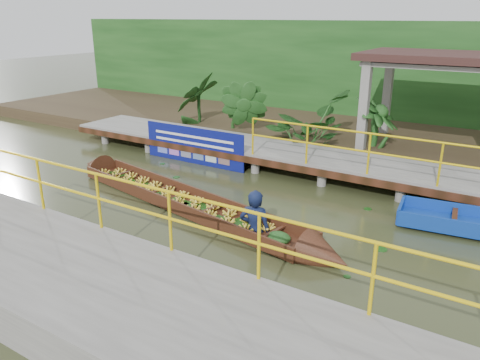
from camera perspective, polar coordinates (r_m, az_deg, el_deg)
The scene contains 9 objects.
ground at distance 10.54m, azimuth -0.85°, elevation -3.97°, with size 80.00×80.00×0.00m, color #30361B.
land_strip at distance 16.95m, azimuth 13.09°, elevation 5.43°, with size 30.00×8.00×0.45m, color #332619.
far_dock at distance 13.21m, azimuth 7.31°, elevation 2.98°, with size 16.00×2.06×1.66m.
near_dock at distance 6.98m, azimuth -13.15°, elevation -15.04°, with size 18.00×2.40×1.73m.
pavilion at distance 14.66m, azimuth 23.60°, elevation 12.52°, with size 4.40×3.00×3.00m.
foliage_backdrop at distance 18.99m, azimuth 16.09°, elevation 12.11°, with size 30.00×0.80×4.00m, color #163E14.
vendor_boat at distance 10.53m, azimuth -5.34°, elevation -2.44°, with size 8.61×2.45×2.14m.
blue_banner at distance 13.91m, azimuth -5.69°, elevation 4.22°, with size 3.50×0.04×1.09m.
tropical_plants at distance 14.32m, azimuth 14.93°, elevation 7.02°, with size 14.30×1.30×1.63m.
Camera 1 is at (5.26, -8.12, 4.20)m, focal length 35.00 mm.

